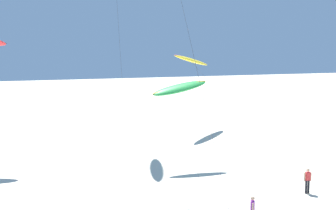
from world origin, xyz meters
TOP-DOWN VIEW (x-y plane):
  - flying_kite_3 at (8.35, 35.67)m, footprint 4.68×5.85m
  - flying_kite_9 at (16.07, 48.58)m, footprint 7.46×12.44m
  - person_near_left at (12.90, 26.06)m, footprint 0.50×0.27m

SIDE VIEW (x-z plane):
  - person_near_left at x=12.90m, z-range 0.08..1.74m
  - flying_kite_3 at x=8.35m, z-range 2.70..9.80m
  - flying_kite_9 at x=16.07m, z-range 3.60..12.75m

